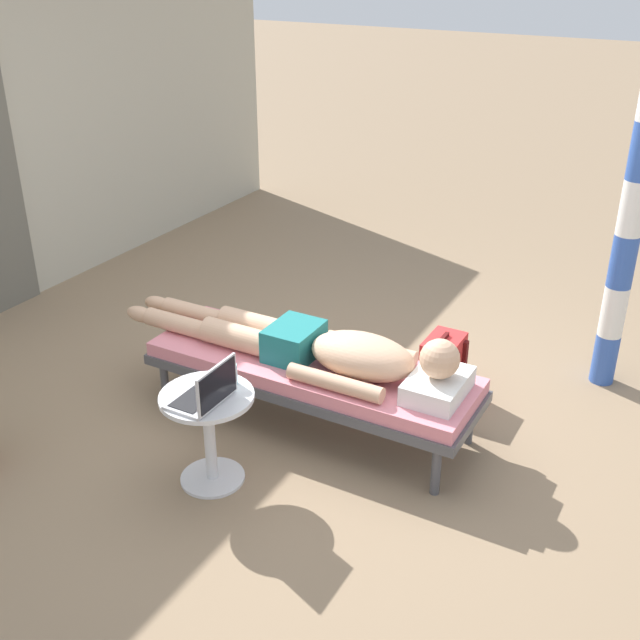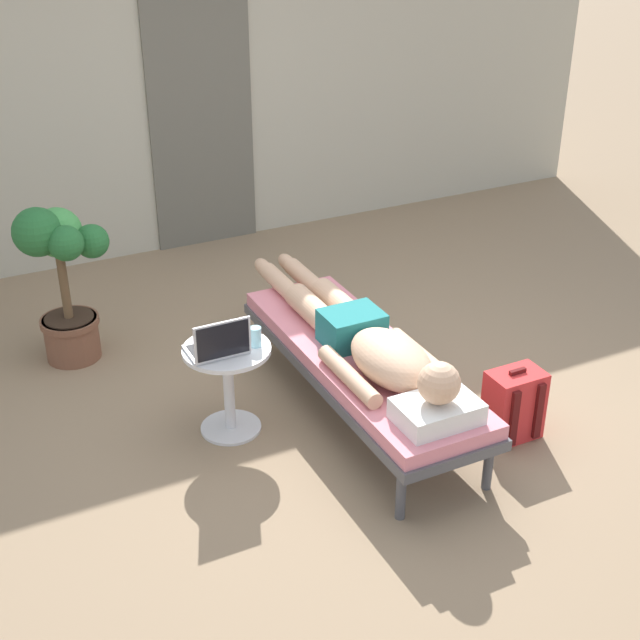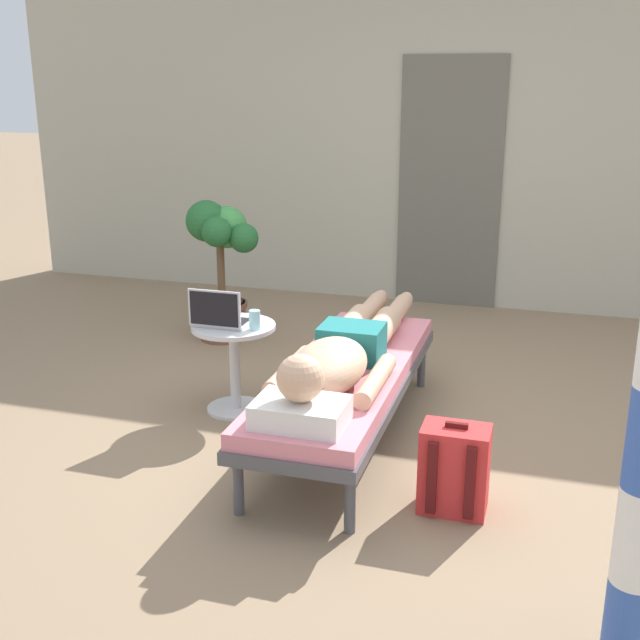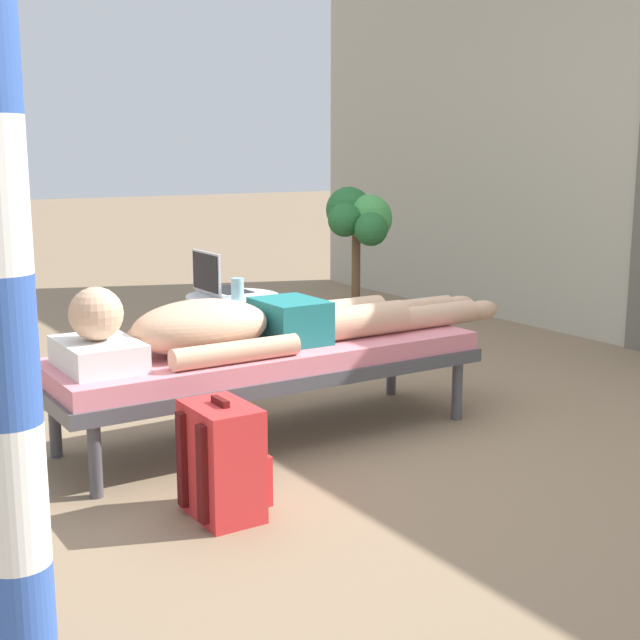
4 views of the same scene
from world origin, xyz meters
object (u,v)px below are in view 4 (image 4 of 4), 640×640
object	(u,v)px
side_table	(233,327)
backpack	(223,461)
laptop	(218,283)
lounge_chair	(269,361)
person_reclining	(252,325)
potted_plant	(358,253)
drink_glass	(238,289)

from	to	relation	value
side_table	backpack	bearing A→B (deg)	-28.55
side_table	laptop	xyz separation A→B (m)	(-0.06, -0.05, 0.23)
side_table	backpack	world-z (taller)	side_table
side_table	backpack	distance (m)	1.57
lounge_chair	person_reclining	size ratio (longest dim) A/B	0.90
lounge_chair	backpack	world-z (taller)	backpack
person_reclining	laptop	size ratio (longest dim) A/B	7.00
laptop	potted_plant	distance (m)	1.38
side_table	laptop	size ratio (longest dim) A/B	1.69
laptop	backpack	size ratio (longest dim) A/B	0.73
potted_plant	side_table	bearing A→B (deg)	-63.42
person_reclining	side_table	size ratio (longest dim) A/B	4.15
lounge_chair	potted_plant	size ratio (longest dim) A/B	1.90
drink_glass	potted_plant	size ratio (longest dim) A/B	0.11
side_table	drink_glass	size ratio (longest dim) A/B	4.73
person_reclining	potted_plant	size ratio (longest dim) A/B	2.12
backpack	side_table	bearing A→B (deg)	151.45
lounge_chair	backpack	xyz separation A→B (m)	(0.65, -0.55, -0.15)
drink_glass	backpack	bearing A→B (deg)	-29.73
side_table	drink_glass	xyz separation A→B (m)	(0.15, -0.05, 0.22)
lounge_chair	potted_plant	xyz separation A→B (m)	(-1.32, 1.41, 0.26)
lounge_chair	person_reclining	world-z (taller)	person_reclining
person_reclining	drink_glass	world-z (taller)	person_reclining
lounge_chair	person_reclining	distance (m)	0.19
person_reclining	backpack	world-z (taller)	person_reclining
backpack	lounge_chair	bearing A→B (deg)	139.77
backpack	potted_plant	bearing A→B (deg)	135.27
drink_glass	lounge_chair	bearing A→B (deg)	-14.34
person_reclining	laptop	distance (m)	0.81
lounge_chair	side_table	distance (m)	0.74
side_table	potted_plant	xyz separation A→B (m)	(-0.61, 1.21, 0.25)
potted_plant	lounge_chair	bearing A→B (deg)	-46.72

